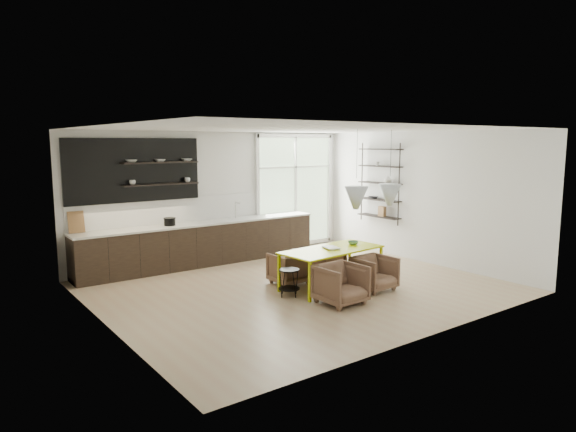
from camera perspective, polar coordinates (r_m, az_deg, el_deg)
The scene contains 11 objects.
room at distance 10.53m, azimuth 0.06°, elevation 1.63°, with size 7.02×6.01×2.91m.
kitchen_run at distance 11.35m, azimuth -9.94°, elevation -2.42°, with size 5.54×0.69×2.75m.
right_shelving at distance 12.41m, azimuth 10.24°, elevation 3.39°, with size 0.26×1.22×1.90m.
dining_table at distance 9.51m, azimuth 4.89°, elevation -3.94°, with size 2.04×1.05×0.72m.
armchair_back_left at distance 9.76m, azimuth 0.14°, elevation -5.81°, with size 0.65×0.67×0.61m, color brown.
armchair_back_right at distance 10.33m, azimuth 4.11°, elevation -5.08°, with size 0.63×0.65×0.59m, color brown.
armchair_front_left at distance 8.62m, azimuth 5.89°, elevation -7.54°, with size 0.71×0.73×0.67m, color brown.
armchair_front_right at distance 9.50m, azimuth 9.57°, elevation -6.28°, with size 0.66×0.68×0.62m, color brown.
wire_stool at distance 9.00m, azimuth 0.11°, elevation -6.98°, with size 0.38×0.38×0.48m.
table_book at distance 9.47m, azimuth 4.16°, elevation -3.59°, with size 0.24×0.32×0.03m, color white.
table_bowl at distance 9.95m, azimuth 7.25°, elevation -2.97°, with size 0.20×0.20×0.06m, color #53835B.
Camera 1 is at (-5.64, -7.31, 2.67)m, focal length 32.00 mm.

